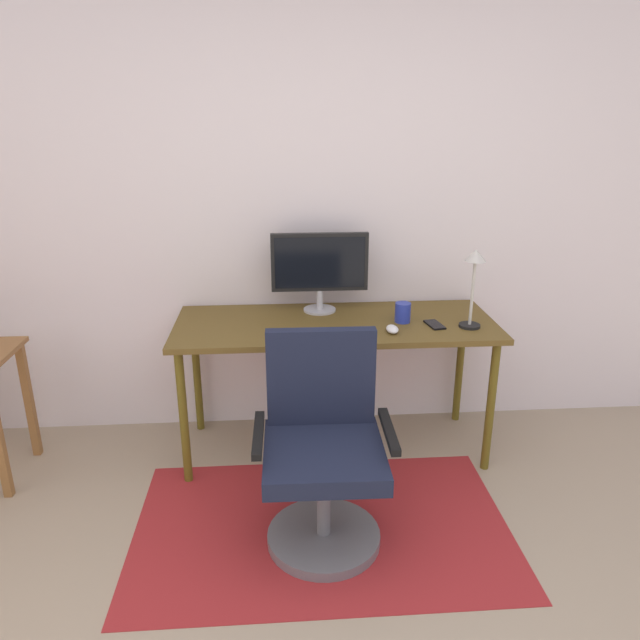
{
  "coord_description": "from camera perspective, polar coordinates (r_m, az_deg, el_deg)",
  "views": [
    {
      "loc": [
        -0.33,
        -1.16,
        1.82
      ],
      "look_at": [
        -0.13,
        1.55,
        0.86
      ],
      "focal_mm": 33.3,
      "sensor_mm": 36.0,
      "label": 1
    }
  ],
  "objects": [
    {
      "name": "wall_back",
      "position": [
        3.42,
        1.48,
        10.64
      ],
      "size": [
        6.0,
        0.1,
        2.6
      ],
      "primitive_type": "cube",
      "color": "silver",
      "rests_on": "ground"
    },
    {
      "name": "area_rug",
      "position": [
        2.91,
        0.2,
        -19.21
      ],
      "size": [
        1.72,
        1.07,
        0.01
      ],
      "primitive_type": "cube",
      "color": "maroon",
      "rests_on": "ground"
    },
    {
      "name": "desk",
      "position": [
        3.18,
        1.47,
        -1.35
      ],
      "size": [
        1.7,
        0.66,
        0.76
      ],
      "color": "brown",
      "rests_on": "ground"
    },
    {
      "name": "monitor",
      "position": [
        3.26,
        -0.03,
        5.26
      ],
      "size": [
        0.53,
        0.18,
        0.44
      ],
      "color": "#B2B2B7",
      "rests_on": "desk"
    },
    {
      "name": "keyboard",
      "position": [
        2.97,
        0.66,
        -1.29
      ],
      "size": [
        0.43,
        0.13,
        0.02
      ],
      "primitive_type": "cube",
      "color": "white",
      "rests_on": "desk"
    },
    {
      "name": "computer_mouse",
      "position": [
        3.02,
        6.96,
        -0.87
      ],
      "size": [
        0.06,
        0.1,
        0.03
      ],
      "primitive_type": "ellipsoid",
      "color": "white",
      "rests_on": "desk"
    },
    {
      "name": "coffee_cup",
      "position": [
        3.17,
        7.96,
        0.72
      ],
      "size": [
        0.08,
        0.08,
        0.11
      ],
      "primitive_type": "cylinder",
      "color": "#2536A2",
      "rests_on": "desk"
    },
    {
      "name": "cell_phone",
      "position": [
        3.16,
        10.95,
        -0.44
      ],
      "size": [
        0.09,
        0.15,
        0.01
      ],
      "primitive_type": "cube",
      "rotation": [
        0.0,
        0.0,
        0.18
      ],
      "color": "black",
      "rests_on": "desk"
    },
    {
      "name": "desk_lamp",
      "position": [
        3.09,
        14.59,
        4.4
      ],
      "size": [
        0.11,
        0.11,
        0.41
      ],
      "color": "black",
      "rests_on": "desk"
    },
    {
      "name": "office_chair",
      "position": [
        2.65,
        0.3,
        -13.0
      ],
      "size": [
        0.59,
        0.52,
        0.93
      ],
      "rotation": [
        0.0,
        0.0,
        -0.02
      ],
      "color": "slate",
      "rests_on": "ground"
    }
  ]
}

